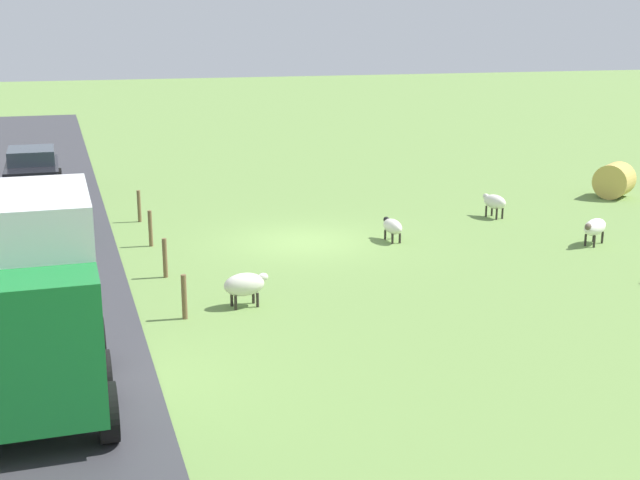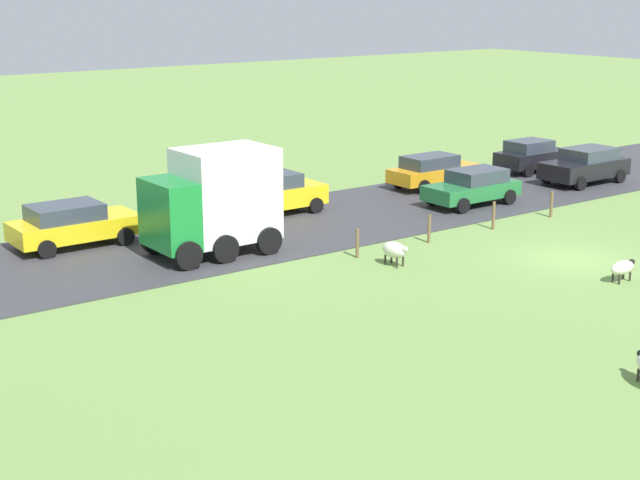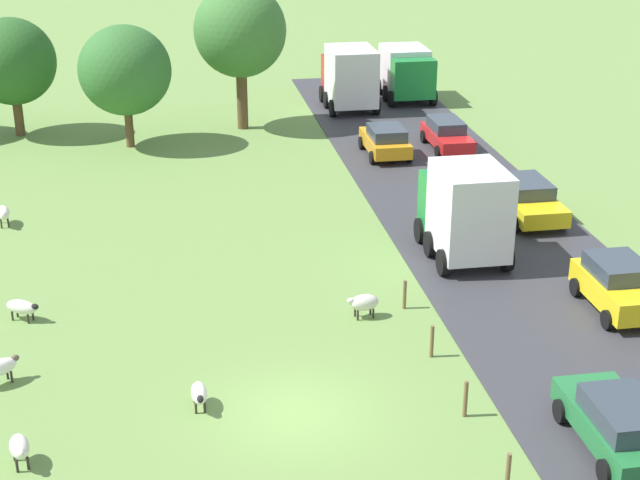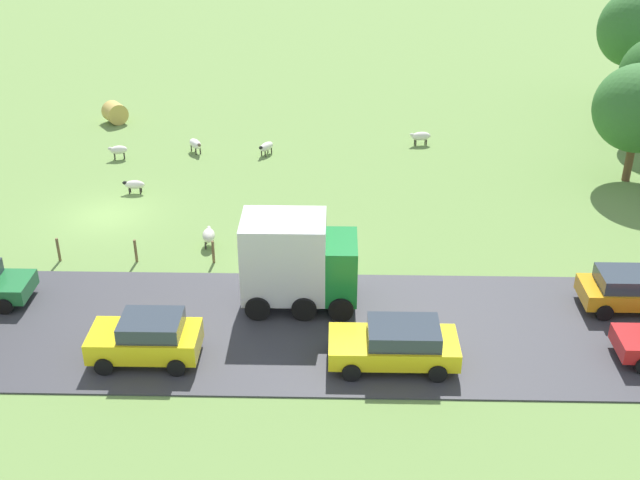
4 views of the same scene
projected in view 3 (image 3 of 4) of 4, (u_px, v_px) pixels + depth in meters
ground_plane at (296, 413)px, 26.40m from camera, size 160.00×160.00×0.00m
road_strip at (621, 383)px, 27.86m from camera, size 8.00×80.00×0.06m
sheep_1 at (20, 447)px, 23.98m from camera, size 0.70×1.10×0.80m
sheep_2 at (22, 307)px, 31.38m from camera, size 1.23×0.98×0.72m
sheep_3 at (199, 393)px, 26.49m from camera, size 0.46×1.13×0.69m
sheep_4 at (3, 213)px, 39.24m from camera, size 0.70×1.30×0.80m
sheep_5 at (364, 303)px, 31.57m from camera, size 1.12×0.64×0.82m
tree_0 at (125, 70)px, 48.22m from camera, size 4.65×4.65×6.24m
tree_2 at (12, 62)px, 50.13m from camera, size 4.55×4.55×6.26m
tree_3 at (240, 31)px, 50.91m from camera, size 4.92×4.92×7.83m
fence_post_0 at (508, 473)px, 23.03m from camera, size 0.12×0.12×1.07m
fence_post_1 at (465, 399)px, 26.07m from camera, size 0.12×0.12×1.09m
fence_post_2 at (432, 341)px, 29.13m from camera, size 0.12×0.12×1.05m
fence_post_3 at (405, 295)px, 32.18m from camera, size 0.12×0.12×1.03m
truck_0 at (350, 76)px, 55.89m from camera, size 2.85×4.78×3.64m
truck_1 at (406, 72)px, 58.02m from camera, size 2.83×4.41×3.08m
truck_2 at (465, 210)px, 35.55m from camera, size 2.69×4.39×3.66m
car_0 at (447, 134)px, 48.87m from camera, size 1.92×4.23×1.48m
car_3 at (386, 140)px, 47.75m from camera, size 2.07×3.94×1.53m
car_4 at (619, 285)px, 31.91m from camera, size 2.12×3.82×1.68m
car_5 at (527, 199)px, 39.85m from camera, size 2.21×4.48×1.56m
car_7 at (619, 423)px, 24.45m from camera, size 2.03×4.25×1.50m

